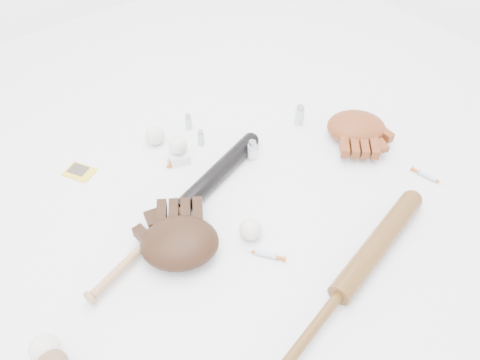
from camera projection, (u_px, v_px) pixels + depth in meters
bat_dark at (182, 208)px, 1.48m from camera, size 0.81×0.31×0.06m
bat_wood at (340, 294)px, 1.27m from camera, size 0.92×0.27×0.07m
glove_dark at (180, 242)px, 1.37m from camera, size 0.38×0.38×0.10m
glove_tan at (356, 127)px, 1.73m from camera, size 0.36×0.36×0.09m
trading_card at (80, 172)px, 1.63m from camera, size 0.11×0.12×0.01m
pedestal at (179, 156)px, 1.67m from camera, size 0.09×0.09×0.04m
baseball_on_pedestal at (178, 145)px, 1.63m from camera, size 0.07×0.07×0.07m
baseball_left at (45, 349)px, 1.16m from camera, size 0.08×0.08×0.08m
baseball_upper at (155, 135)px, 1.72m from camera, size 0.07×0.07×0.07m
baseball_mid at (251, 229)px, 1.42m from camera, size 0.07×0.07×0.07m
syringe_1 at (266, 254)px, 1.39m from camera, size 0.10×0.13×0.02m
syringe_2 at (172, 156)px, 1.68m from camera, size 0.11×0.12×0.02m
syringe_3 at (427, 176)px, 1.61m from camera, size 0.05×0.14×0.02m
vial_0 at (201, 138)px, 1.71m from camera, size 0.02×0.02×0.06m
vial_1 at (188, 122)px, 1.78m from camera, size 0.03×0.03×0.06m
vial_2 at (252, 150)px, 1.65m from camera, size 0.03×0.03×0.08m
vial_3 at (300, 115)px, 1.79m from camera, size 0.03×0.03×0.08m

